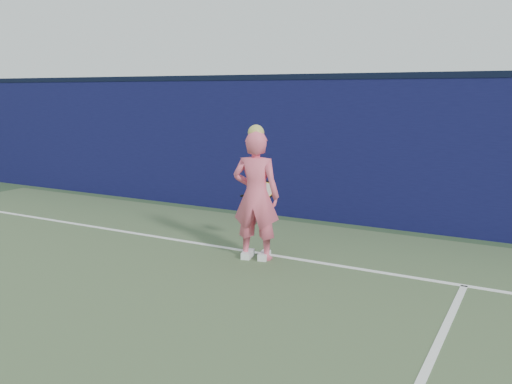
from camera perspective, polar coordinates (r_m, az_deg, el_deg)
The scene contains 4 objects.
backstop_wall at distance 10.70m, azimuth -2.89°, elevation 4.94°, with size 24.00×0.40×2.50m, color #0D0E3A.
wall_cap at distance 10.65m, azimuth -2.96°, elevation 11.91°, with size 24.00×0.42×0.10m, color black.
player at distance 7.40m, azimuth 0.00°, elevation -0.37°, with size 0.73×0.55×1.86m.
racket at distance 7.85m, azimuth 0.85°, elevation 0.18°, with size 0.48×0.26×0.28m.
Camera 1 is at (5.53, -2.60, 2.31)m, focal length 38.00 mm.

